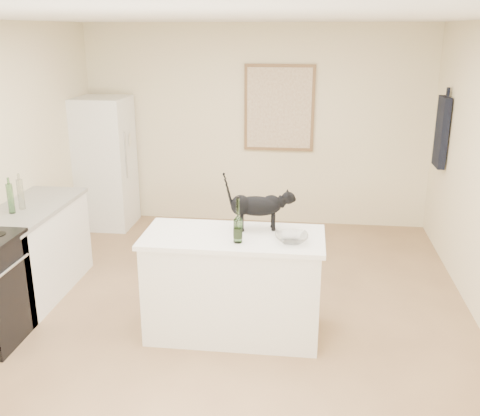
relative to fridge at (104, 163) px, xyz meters
name	(u,v)px	position (x,y,z in m)	size (l,w,h in m)	color
floor	(226,319)	(1.95, -2.35, -0.85)	(5.50, 5.50, 0.00)	#A58058
ceiling	(223,18)	(1.95, -2.35, 1.75)	(5.50, 5.50, 0.00)	white
wall_back	(256,127)	(1.95, 0.40, 0.45)	(4.50, 4.50, 0.00)	beige
wall_front	(112,377)	(1.95, -5.10, 0.45)	(4.50, 4.50, 0.00)	beige
island_base	(233,287)	(2.05, -2.55, -0.42)	(1.44, 0.67, 0.86)	white
island_top	(233,237)	(2.05, -2.55, 0.03)	(1.50, 0.70, 0.04)	white
left_cabinets	(33,253)	(0.00, -2.05, -0.42)	(0.60, 1.40, 0.86)	white
left_countertop	(28,209)	(0.00, -2.05, 0.03)	(0.62, 1.44, 0.04)	gray
fridge	(104,163)	(0.00, 0.00, 0.00)	(0.68, 0.68, 1.70)	white
artwork_frame	(279,108)	(2.25, 0.37, 0.70)	(0.90, 0.03, 1.10)	brown
artwork_canvas	(279,108)	(2.25, 0.35, 0.70)	(0.82, 0.00, 1.02)	beige
hanging_garment	(442,132)	(4.14, -0.30, 0.55)	(0.08, 0.34, 0.80)	black
black_cat	(257,209)	(2.23, -2.39, 0.24)	(0.53, 0.16, 0.37)	black
wine_bottle	(238,222)	(2.11, -2.71, 0.22)	(0.07, 0.07, 0.33)	#2B5421
glass_bowl	(291,238)	(2.53, -2.64, 0.08)	(0.27, 0.27, 0.07)	silver
fridge_paper	(130,140)	(0.34, 0.06, 0.31)	(0.00, 0.12, 0.16)	white
counter_bottle_cluster	(16,196)	(-0.03, -2.17, 0.19)	(0.09, 0.19, 0.28)	#9EA99C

